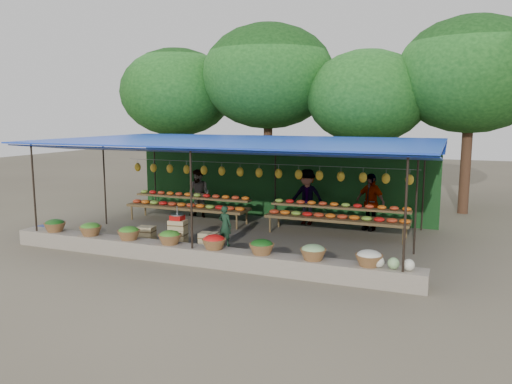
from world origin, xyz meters
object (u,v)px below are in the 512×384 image
at_px(vendor_seated, 225,226).
at_px(blue_crate_back, 44,231).
at_px(crate_counter, 177,237).
at_px(weighing_scale, 177,217).
at_px(blue_crate_front, 42,233).

relative_size(vendor_seated, blue_crate_back, 2.17).
relative_size(crate_counter, blue_crate_back, 4.72).
relative_size(weighing_scale, blue_crate_front, 0.70).
bearing_deg(weighing_scale, blue_crate_front, -173.65).
bearing_deg(weighing_scale, vendor_seated, 36.47).
bearing_deg(weighing_scale, crate_counter, 180.00).
bearing_deg(crate_counter, weighing_scale, 0.00).
bearing_deg(blue_crate_back, vendor_seated, 18.52).
distance_m(vendor_seated, blue_crate_front, 5.44).
xyz_separation_m(crate_counter, vendor_seated, (1.05, 0.76, 0.24)).
height_order(weighing_scale, blue_crate_front, weighing_scale).
xyz_separation_m(crate_counter, blue_crate_front, (-4.23, -0.47, -0.15)).
relative_size(weighing_scale, blue_crate_back, 0.72).
bearing_deg(vendor_seated, blue_crate_front, 24.60).
relative_size(crate_counter, blue_crate_front, 4.58).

